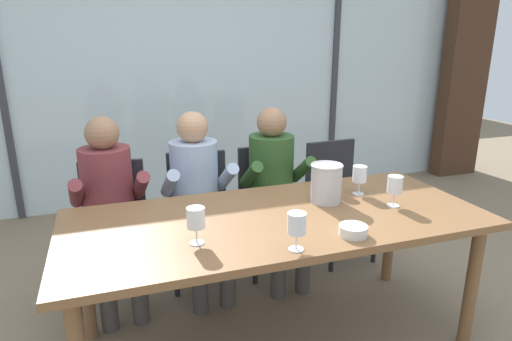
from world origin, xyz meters
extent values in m
plane|color=#847056|center=(0.00, 1.00, 0.00)|extent=(14.00, 14.00, 0.00)
cube|color=silver|center=(0.00, 2.51, 1.30)|extent=(7.41, 0.03, 2.60)
cube|color=#38383D|center=(-1.67, 2.49, 1.30)|extent=(0.06, 0.06, 2.60)
cube|color=#38383D|center=(1.67, 2.49, 1.30)|extent=(0.06, 0.06, 2.60)
cube|color=#477A38|center=(0.00, 6.84, 0.72)|extent=(13.41, 2.40, 1.43)
cube|color=#472D1E|center=(3.35, 2.33, 1.30)|extent=(0.56, 0.20, 2.60)
cube|color=brown|center=(0.00, 0.00, 0.75)|extent=(2.21, 0.94, 0.04)
cylinder|color=brown|center=(1.00, -0.37, 0.37)|extent=(0.07, 0.07, 0.73)
cylinder|color=brown|center=(-1.00, 0.37, 0.37)|extent=(0.07, 0.07, 0.73)
cylinder|color=brown|center=(1.00, 0.37, 0.37)|extent=(0.07, 0.07, 0.73)
cube|color=#232328|center=(-0.84, 0.76, 0.46)|extent=(0.50, 0.50, 0.03)
cube|color=#232328|center=(-0.81, 0.96, 0.69)|extent=(0.42, 0.09, 0.42)
cylinder|color=#232328|center=(-1.05, 0.60, 0.23)|extent=(0.04, 0.04, 0.45)
cylinder|color=#232328|center=(-0.68, 0.55, 0.23)|extent=(0.04, 0.04, 0.45)
cylinder|color=#232328|center=(-1.00, 0.98, 0.23)|extent=(0.04, 0.04, 0.45)
cylinder|color=#232328|center=(-0.62, 0.93, 0.23)|extent=(0.04, 0.04, 0.45)
cube|color=#232328|center=(-0.25, 0.81, 0.46)|extent=(0.49, 0.49, 0.03)
cube|color=#232328|center=(-0.23, 1.01, 0.69)|extent=(0.42, 0.08, 0.42)
cylinder|color=#232328|center=(-0.46, 0.64, 0.23)|extent=(0.04, 0.04, 0.45)
cylinder|color=#232328|center=(-0.08, 0.60, 0.23)|extent=(0.04, 0.04, 0.45)
cylinder|color=#232328|center=(-0.42, 1.02, 0.23)|extent=(0.04, 0.04, 0.45)
cylinder|color=#232328|center=(-0.04, 0.98, 0.23)|extent=(0.04, 0.04, 0.45)
cube|color=#232328|center=(0.29, 0.80, 0.46)|extent=(0.46, 0.46, 0.03)
cube|color=#232328|center=(0.30, 1.00, 0.69)|extent=(0.42, 0.06, 0.42)
cylinder|color=#232328|center=(0.09, 0.62, 0.23)|extent=(0.04, 0.04, 0.45)
cylinder|color=#232328|center=(0.47, 0.60, 0.23)|extent=(0.04, 0.04, 0.45)
cylinder|color=#232328|center=(0.11, 1.00, 0.23)|extent=(0.04, 0.04, 0.45)
cylinder|color=#232328|center=(0.49, 0.98, 0.23)|extent=(0.04, 0.04, 0.45)
cube|color=#232328|center=(0.86, 0.80, 0.46)|extent=(0.46, 0.46, 0.03)
cube|color=#232328|center=(0.85, 1.00, 0.69)|extent=(0.42, 0.06, 0.42)
cylinder|color=#232328|center=(0.68, 0.60, 0.23)|extent=(0.04, 0.04, 0.45)
cylinder|color=#232328|center=(1.06, 0.62, 0.23)|extent=(0.04, 0.04, 0.45)
cylinder|color=#232328|center=(0.66, 0.98, 0.23)|extent=(0.04, 0.04, 0.45)
cylinder|color=#232328|center=(1.04, 1.00, 0.23)|extent=(0.04, 0.04, 0.45)
cylinder|color=brown|center=(-0.84, 0.82, 0.76)|extent=(0.35, 0.35, 0.52)
sphere|color=#936B4C|center=(-0.84, 0.82, 1.11)|extent=(0.21, 0.21, 0.21)
cube|color=#47423D|center=(-0.91, 0.62, 0.50)|extent=(0.16, 0.41, 0.13)
cube|color=#47423D|center=(-0.73, 0.63, 0.50)|extent=(0.16, 0.41, 0.13)
cylinder|color=#47423D|center=(-0.90, 0.42, 0.24)|extent=(0.10, 0.10, 0.48)
cylinder|color=#47423D|center=(-0.72, 0.43, 0.24)|extent=(0.10, 0.10, 0.48)
cylinder|color=brown|center=(-1.02, 0.69, 0.78)|extent=(0.11, 0.33, 0.26)
cylinder|color=brown|center=(-0.64, 0.72, 0.78)|extent=(0.11, 0.33, 0.26)
cylinder|color=#9EB2D1|center=(-0.28, 0.82, 0.76)|extent=(0.34, 0.34, 0.52)
sphere|color=tan|center=(-0.28, 0.82, 1.11)|extent=(0.21, 0.21, 0.21)
cube|color=#47423D|center=(-0.36, 0.62, 0.50)|extent=(0.15, 0.41, 0.13)
cube|color=#47423D|center=(-0.18, 0.63, 0.50)|extent=(0.15, 0.41, 0.13)
cylinder|color=#47423D|center=(-0.35, 0.42, 0.24)|extent=(0.10, 0.10, 0.48)
cylinder|color=#47423D|center=(-0.17, 0.43, 0.24)|extent=(0.10, 0.10, 0.48)
cylinder|color=#9EB2D1|center=(-0.46, 0.69, 0.78)|extent=(0.10, 0.33, 0.26)
cylinder|color=#9EB2D1|center=(-0.08, 0.71, 0.78)|extent=(0.10, 0.33, 0.26)
cylinder|color=#2D5123|center=(0.28, 0.82, 0.76)|extent=(0.32, 0.32, 0.52)
sphere|color=#936B4C|center=(0.28, 0.82, 1.11)|extent=(0.21, 0.21, 0.21)
cube|color=#47423D|center=(0.18, 0.62, 0.50)|extent=(0.14, 0.40, 0.13)
cube|color=#47423D|center=(0.36, 0.62, 0.50)|extent=(0.14, 0.40, 0.13)
cylinder|color=#47423D|center=(0.18, 0.42, 0.24)|extent=(0.10, 0.10, 0.48)
cylinder|color=#47423D|center=(0.36, 0.42, 0.24)|extent=(0.10, 0.10, 0.48)
cylinder|color=#2D5123|center=(0.09, 0.70, 0.78)|extent=(0.08, 0.33, 0.26)
cylinder|color=#2D5123|center=(0.47, 0.70, 0.78)|extent=(0.08, 0.33, 0.26)
cylinder|color=#B7B7BC|center=(0.34, 0.11, 0.88)|extent=(0.17, 0.17, 0.22)
torus|color=silver|center=(0.34, 0.11, 0.99)|extent=(0.18, 0.18, 0.01)
cylinder|color=silver|center=(0.25, -0.34, 0.80)|extent=(0.14, 0.14, 0.05)
cylinder|color=silver|center=(0.46, 0.27, 0.78)|extent=(0.07, 0.07, 0.00)
cylinder|color=silver|center=(0.46, 0.27, 0.82)|extent=(0.01, 0.01, 0.07)
cylinder|color=silver|center=(0.46, 0.27, 0.90)|extent=(0.08, 0.08, 0.09)
cylinder|color=silver|center=(0.58, 0.16, 0.78)|extent=(0.07, 0.07, 0.00)
cylinder|color=silver|center=(0.58, 0.16, 0.82)|extent=(0.01, 0.01, 0.07)
cylinder|color=silver|center=(0.58, 0.16, 0.90)|extent=(0.08, 0.08, 0.09)
cylinder|color=maroon|center=(0.58, 0.16, 0.87)|extent=(0.07, 0.07, 0.04)
cylinder|color=silver|center=(0.66, -0.08, 0.78)|extent=(0.07, 0.07, 0.00)
cylinder|color=silver|center=(0.66, -0.08, 0.82)|extent=(0.01, 0.01, 0.07)
cylinder|color=silver|center=(0.66, -0.08, 0.90)|extent=(0.08, 0.08, 0.09)
cylinder|color=#E0D184|center=(0.66, -0.08, 0.87)|extent=(0.07, 0.07, 0.04)
cylinder|color=silver|center=(-0.06, -0.39, 0.78)|extent=(0.07, 0.07, 0.00)
cylinder|color=silver|center=(-0.06, -0.39, 0.82)|extent=(0.01, 0.01, 0.07)
cylinder|color=silver|center=(-0.06, -0.39, 0.90)|extent=(0.08, 0.08, 0.09)
cylinder|color=silver|center=(-0.47, -0.18, 0.78)|extent=(0.07, 0.07, 0.00)
cylinder|color=silver|center=(-0.47, -0.18, 0.82)|extent=(0.01, 0.01, 0.07)
cylinder|color=silver|center=(-0.47, -0.18, 0.90)|extent=(0.08, 0.08, 0.09)
camera|label=1|loc=(-0.81, -2.00, 1.67)|focal=30.92mm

